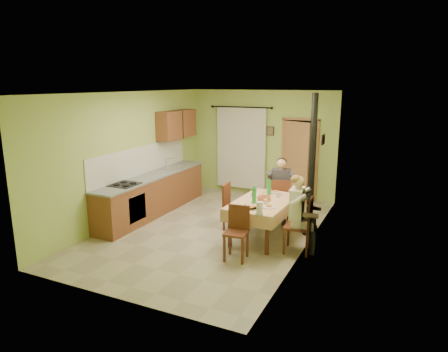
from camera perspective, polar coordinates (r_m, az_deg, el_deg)
The scene contains 17 objects.
floor at distance 8.39m, azimuth -1.85°, elevation -7.64°, with size 4.00×6.00×0.01m, color tan.
room_shell at distance 7.93m, azimuth -1.95°, elevation 4.74°, with size 4.04×6.04×2.82m.
kitchen_run at distance 9.41m, azimuth -10.08°, elevation -2.43°, with size 0.64×3.64×1.56m.
upper_cabinets at distance 10.27m, azimuth -6.75°, elevation 7.33°, with size 0.35×1.40×0.70m, color brown.
curtain at distance 10.85m, azimuth 2.44°, elevation 4.06°, with size 1.70×0.07×2.22m.
doorway at distance 10.37m, azimuth 10.46°, elevation 2.24°, with size 0.96×0.43×2.15m.
dining_table at distance 7.87m, azimuth 5.53°, elevation -6.19°, with size 1.07×1.71×0.76m.
tableware at distance 7.64m, azimuth 5.44°, elevation -3.29°, with size 0.77×1.64×0.33m.
chair_far at distance 8.82m, azimuth 7.98°, elevation -4.72°, with size 0.51×0.51×0.98m.
chair_near at distance 6.97m, azimuth 1.76°, elevation -9.56°, with size 0.42×0.42×0.93m.
chair_right at distance 7.37m, azimuth 10.57°, elevation -8.47°, with size 0.50×0.50×1.02m.
chair_left at distance 8.34m, azimuth 1.42°, elevation -5.65°, with size 0.43×0.43×0.96m.
man_far at distance 8.67m, azimuth 8.11°, elevation -0.99°, with size 0.64×0.55×1.39m.
man_right at distance 7.18m, azimuth 10.64°, elevation -4.10°, with size 0.49×0.61×1.39m.
stove_flue at distance 8.01m, azimuth 12.30°, elevation -1.27°, with size 0.24×0.24×2.80m.
picture_back at distance 10.57m, azimuth 6.64°, elevation 6.41°, with size 0.19×0.03×0.23m, color black.
picture_right at distance 8.42m, azimuth 13.97°, elevation 5.06°, with size 0.03×0.31×0.21m, color brown.
Camera 1 is at (3.56, -6.99, 2.99)m, focal length 32.00 mm.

